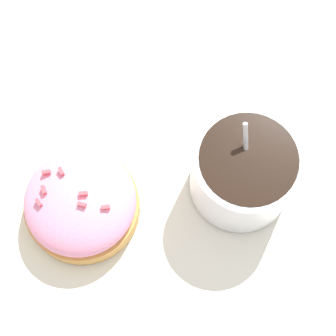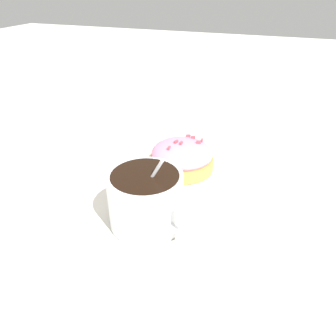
% 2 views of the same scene
% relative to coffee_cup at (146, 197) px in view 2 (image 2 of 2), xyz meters
% --- Properties ---
extents(ground_plane, '(3.00, 3.00, 0.00)m').
position_rel_coffee_cup_xyz_m(ground_plane, '(0.07, 0.00, -0.04)').
color(ground_plane, silver).
extents(paper_napkin, '(0.30, 0.30, 0.00)m').
position_rel_coffee_cup_xyz_m(paper_napkin, '(0.07, 0.00, -0.04)').
color(paper_napkin, white).
rests_on(paper_napkin, ground_plane).
extents(coffee_cup, '(0.09, 0.11, 0.09)m').
position_rel_coffee_cup_xyz_m(coffee_cup, '(0.00, 0.00, 0.00)').
color(coffee_cup, white).
rests_on(coffee_cup, paper_napkin).
extents(frosted_pastry, '(0.10, 0.10, 0.05)m').
position_rel_coffee_cup_xyz_m(frosted_pastry, '(0.14, -0.00, -0.02)').
color(frosted_pastry, '#D19347').
rests_on(frosted_pastry, paper_napkin).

